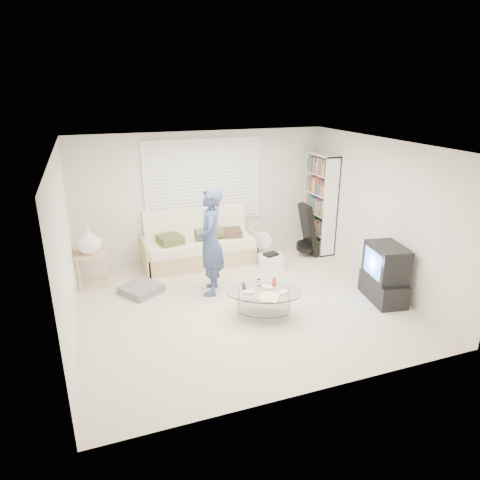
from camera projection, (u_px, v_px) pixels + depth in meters
name	position (u px, v px, depth m)	size (l,w,h in m)	color
ground	(243.00, 303.00, 6.87)	(5.00, 5.00, 0.00)	#C3B397
room_shell	(232.00, 198.00, 6.73)	(5.02, 4.52, 2.51)	beige
window_blinds	(204.00, 181.00, 8.29)	(2.32, 0.08, 1.62)	silver
futon_sofa	(200.00, 246.00, 8.34)	(2.18, 0.88, 1.07)	tan
grey_floor_pillow	(141.00, 289.00, 7.20)	(0.57, 0.57, 0.13)	slate
side_table	(89.00, 243.00, 7.24)	(0.53, 0.43, 1.06)	tan
bookshelf	(320.00, 203.00, 8.79)	(0.32, 0.85, 2.03)	white
guitar_case	(308.00, 234.00, 8.63)	(0.42, 0.40, 1.08)	black
floor_fan	(262.00, 243.00, 8.51)	(0.36, 0.23, 0.58)	white
storage_bin	(271.00, 262.00, 8.13)	(0.50, 0.39, 0.31)	white
tv_unit	(385.00, 274.00, 6.85)	(0.59, 0.92, 0.93)	black
coffee_table	(264.00, 296.00, 6.37)	(1.32, 1.11, 0.54)	silver
standing_person	(211.00, 242.00, 6.96)	(0.66, 0.43, 1.80)	navy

